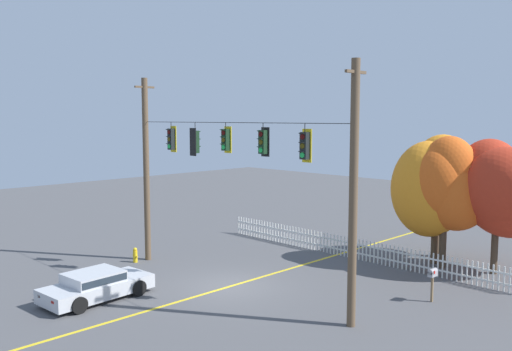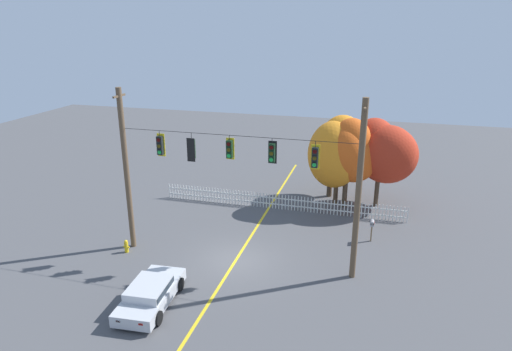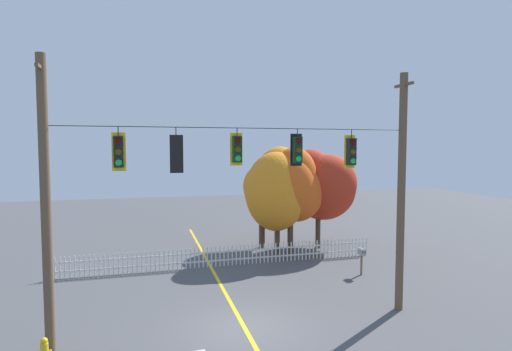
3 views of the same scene
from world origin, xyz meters
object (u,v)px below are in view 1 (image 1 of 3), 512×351
Objects in this scene: autumn_maple_near_fence at (446,185)px; traffic_signal_southbound_primary at (171,139)px; traffic_signal_northbound_secondary at (305,146)px; autumn_oak_far_east at (449,185)px; traffic_signal_westbound_side at (226,140)px; fire_hydrant at (135,255)px; autumn_maple_far_west at (504,188)px; autumn_maple_mid at (434,186)px; traffic_signal_eastbound_side at (263,142)px; parked_car at (96,285)px; traffic_signal_northbound_primary at (195,142)px; roadside_mailbox at (433,275)px.

traffic_signal_southbound_primary is at bearing -125.70° from autumn_maple_near_fence.
traffic_signal_northbound_secondary reaches higher than autumn_oak_far_east.
traffic_signal_westbound_side is 8.47m from fire_hydrant.
fire_hydrant is (-13.71, -10.81, -3.64)m from autumn_maple_far_west.
autumn_maple_mid is 8.55× the size of fire_hydrant.
traffic_signal_westbound_side is at bearing -116.09° from autumn_maple_mid.
parked_car is (-4.48, -4.92, -5.66)m from traffic_signal_eastbound_side.
traffic_signal_northbound_secondary is at bearing -91.91° from autumn_maple_mid.
traffic_signal_eastbound_side is (6.05, -0.00, 0.06)m from traffic_signal_southbound_primary.
autumn_oak_far_east is 2.34m from autumn_maple_far_west.
autumn_maple_mid is at bearing 54.83° from traffic_signal_northbound_primary.
traffic_signal_northbound_primary is 7.04m from fire_hydrant.
traffic_signal_northbound_secondary is 0.23× the size of autumn_oak_far_east.
traffic_signal_westbound_side is 12.42m from autumn_maple_near_fence.
autumn_maple_near_fence is 1.24× the size of parked_car.
traffic_signal_southbound_primary reaches higher than autumn_oak_far_east.
traffic_signal_southbound_primary is at bearing 19.45° from fire_hydrant.
traffic_signal_northbound_primary is 7.40m from parked_car.
traffic_signal_northbound_primary is 1.12× the size of roadside_mailbox.
autumn_maple_mid is 15.19m from fire_hydrant.
roadside_mailbox is at bearing 20.79° from fire_hydrant.
traffic_signal_northbound_primary is 2.06m from traffic_signal_westbound_side.
autumn_maple_far_west is at bearing 56.27° from parked_car.
traffic_signal_southbound_primary is at bearing -158.95° from roadside_mailbox.
autumn_maple_mid reaches higher than roadside_mailbox.
traffic_signal_northbound_primary is 0.27× the size of autumn_maple_near_fence.
traffic_signal_eastbound_side reaches higher than roadside_mailbox.
traffic_signal_westbound_side reaches higher than roadside_mailbox.
parked_car is (-6.93, -14.39, -3.29)m from autumn_maple_mid.
autumn_maple_far_west is (3.39, -1.32, 0.28)m from autumn_maple_near_fence.
traffic_signal_northbound_secondary is 1.07× the size of roadside_mailbox.
traffic_signal_northbound_secondary is (8.17, -0.00, -0.02)m from traffic_signal_southbound_primary.
autumn_oak_far_east is at bearing 44.39° from traffic_signal_southbound_primary.
autumn_maple_mid is (0.32, -1.89, 0.17)m from autumn_maple_near_fence.
traffic_signal_westbound_side is at bearing -110.79° from autumn_maple_near_fence.
traffic_signal_westbound_side is at bearing -179.99° from traffic_signal_eastbound_side.
autumn_oak_far_east is 1.02× the size of autumn_maple_far_west.
autumn_maple_near_fence is at bearing 112.82° from roadside_mailbox.
fire_hydrant is (-2.16, -0.76, -5.84)m from traffic_signal_southbound_primary.
traffic_signal_eastbound_side is at bearing 0.01° from traffic_signal_westbound_side.
parked_car is at bearing -72.38° from traffic_signal_southbound_primary.
traffic_signal_eastbound_side and traffic_signal_northbound_secondary have the same top height.
traffic_signal_southbound_primary is 0.22× the size of autumn_oak_far_east.
traffic_signal_northbound_secondary is at bearing 0.01° from traffic_signal_westbound_side.
autumn_oak_far_east reaches higher than fire_hydrant.
autumn_maple_mid is (8.49, 9.47, -2.32)m from traffic_signal_southbound_primary.
traffic_signal_westbound_side reaches higher than autumn_maple_mid.
autumn_maple_near_fence reaches higher than parked_car.
traffic_signal_northbound_primary reaches higher than autumn_maple_mid.
traffic_signal_westbound_side is 0.20× the size of autumn_oak_far_east.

